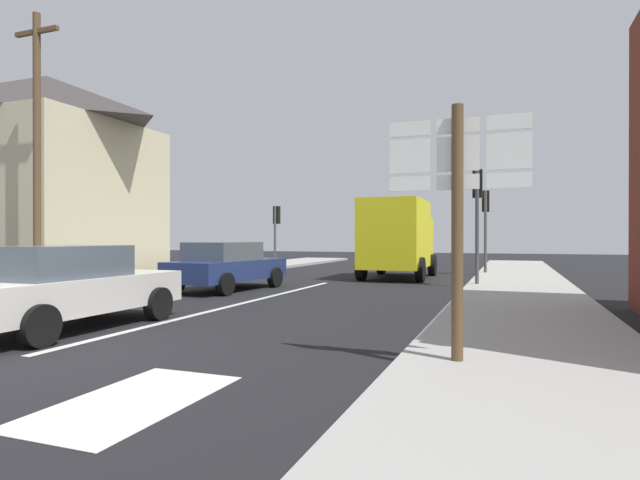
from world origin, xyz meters
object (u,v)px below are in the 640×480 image
Objects in this scene: sedan_far at (227,265)px; traffic_light_far_left at (276,223)px; delivery_truck at (398,237)px; traffic_light_near_right at (477,200)px; route_sign_post at (458,205)px; sedan_near at (65,286)px; traffic_light_far_right at (486,213)px.

traffic_light_far_left is (-3.10, 10.10, 1.62)m from sedan_far.
delivery_truck is at bearing 57.93° from sedan_far.
traffic_light_far_left is 0.85× the size of traffic_light_near_right.
delivery_truck is 14.19m from route_sign_post.
traffic_light_far_left reaches higher than route_sign_post.
sedan_near is 13.60m from delivery_truck.
traffic_light_far_right reaches higher than route_sign_post.
traffic_light_far_right is at bearing 68.46° from sedan_near.
delivery_truck is 1.33× the size of traffic_light_near_right.
traffic_light_near_right is (0.00, -5.71, 0.14)m from traffic_light_far_right.
traffic_light_far_left reaches higher than delivery_truck.
route_sign_post reaches higher than sedan_far.
traffic_light_far_right is 10.30m from traffic_light_far_left.
traffic_light_far_left is at bearing 152.04° from delivery_truck.
route_sign_post is (3.59, -13.73, 0.35)m from delivery_truck.
traffic_light_far_left reaches higher than sedan_far.
route_sign_post is 0.84× the size of traffic_light_near_right.
sedan_far is at bearing -122.07° from delivery_truck.
traffic_light_near_right is (-0.41, 10.83, 0.80)m from route_sign_post.
traffic_light_far_left is at bearing 121.39° from route_sign_post.
route_sign_post is at bearing -75.35° from delivery_truck.
traffic_light_far_left reaches higher than sedan_near.
traffic_light_far_left is (-7.08, 3.76, 0.73)m from delivery_truck.
sedan_far is at bearing -154.25° from traffic_light_near_right.
delivery_truck is 4.45m from traffic_light_near_right.
traffic_light_near_right is (7.15, 3.45, 2.05)m from sedan_far.
delivery_truck is (3.14, 13.21, 0.89)m from sedan_near.
traffic_light_near_right is at bearing 92.16° from route_sign_post.
sedan_far is 10.69m from traffic_light_far_left.
sedan_near is 17.33m from traffic_light_far_right.
sedan_far is at bearing 96.90° from sedan_near.
sedan_near is at bearing -111.54° from traffic_light_far_right.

